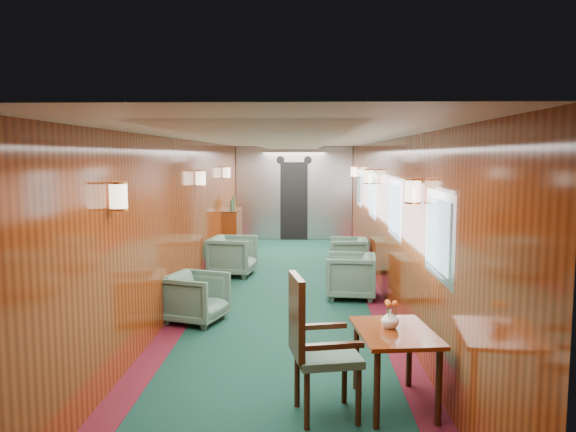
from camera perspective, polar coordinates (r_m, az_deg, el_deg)
The scene contains 12 objects.
room at distance 8.53m, azimuth -0.18°, elevation 2.61°, with size 12.00×12.10×2.40m.
bulkhead at distance 14.46m, azimuth 0.62°, elevation 2.28°, with size 2.98×0.17×2.39m.
windows_right at distance 8.87m, azimuth 9.53°, elevation 1.46°, with size 0.02×8.60×0.80m.
wall_sconces at distance 9.09m, azimuth -0.06°, elevation 3.80°, with size 2.97×7.97×0.25m.
dining_table at distance 5.02m, azimuth 10.82°, elevation -12.51°, with size 0.73×0.97×0.67m.
side_chair at distance 4.72m, azimuth 2.60°, elevation -12.56°, with size 0.62×0.65×1.20m.
credenza at distance 12.63m, azimuth -5.66°, elevation -1.46°, with size 0.34×1.09×1.25m.
flower_vase at distance 5.01m, azimuth 10.34°, elevation -10.25°, with size 0.16×0.16×0.16m, color silver.
armchair_left_near at distance 7.46m, azimuth -9.32°, elevation -8.20°, with size 0.69×0.71×0.64m, color #1A3D32.
armchair_left_far at distance 10.22m, azimuth -5.63°, elevation -4.05°, with size 0.76×0.78×0.71m, color #1A3D32.
armchair_right_near at distance 8.64m, azimuth 6.37°, elevation -6.07°, with size 0.73×0.75×0.68m, color #1A3D32.
armchair_right_far at distance 10.60m, azimuth 6.13°, elevation -3.91°, with size 0.68×0.70×0.63m, color #1A3D32.
Camera 1 is at (0.29, -8.51, 2.17)m, focal length 35.00 mm.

